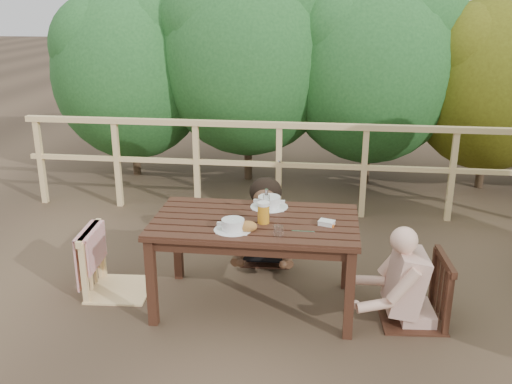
# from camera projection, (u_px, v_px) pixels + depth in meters

# --- Properties ---
(ground) EXTENTS (60.00, 60.00, 0.00)m
(ground) POSITION_uv_depth(u_px,v_px,m) (255.00, 304.00, 4.40)
(ground) COLOR brown
(ground) RESTS_ON ground
(table) EXTENTS (1.50, 0.84, 0.69)m
(table) POSITION_uv_depth(u_px,v_px,m) (255.00, 264.00, 4.29)
(table) COLOR #321B11
(table) RESTS_ON ground
(chair_left) EXTENTS (0.53, 0.53, 0.99)m
(chair_left) POSITION_uv_depth(u_px,v_px,m) (116.00, 234.00, 4.45)
(chair_left) COLOR #E4BF80
(chair_left) RESTS_ON ground
(chair_far) EXTENTS (0.44, 0.44, 0.85)m
(chair_far) POSITION_uv_depth(u_px,v_px,m) (266.00, 215.00, 5.03)
(chair_far) COLOR #321B11
(chair_far) RESTS_ON ground
(chair_right) EXTENTS (0.50, 0.50, 0.94)m
(chair_right) POSITION_uv_depth(u_px,v_px,m) (416.00, 261.00, 4.05)
(chair_right) COLOR #321B11
(chair_right) RESTS_ON ground
(woman) EXTENTS (0.52, 0.63, 1.24)m
(woman) POSITION_uv_depth(u_px,v_px,m) (267.00, 194.00, 4.99)
(woman) COLOR black
(woman) RESTS_ON ground
(diner_right) EXTENTS (0.63, 0.52, 1.19)m
(diner_right) POSITION_uv_depth(u_px,v_px,m) (422.00, 245.00, 4.01)
(diner_right) COLOR #CE9E8C
(diner_right) RESTS_ON ground
(railing) EXTENTS (5.60, 0.10, 1.01)m
(railing) POSITION_uv_depth(u_px,v_px,m) (279.00, 169.00, 6.12)
(railing) COLOR #E4BF80
(railing) RESTS_ON ground
(hedge_row) EXTENTS (6.60, 1.60, 3.80)m
(hedge_row) POSITION_uv_depth(u_px,v_px,m) (323.00, 28.00, 6.75)
(hedge_row) COLOR #215022
(hedge_row) RESTS_ON ground
(soup_near) EXTENTS (0.27, 0.27, 0.09)m
(soup_near) POSITION_uv_depth(u_px,v_px,m) (233.00, 225.00, 3.98)
(soup_near) COLOR white
(soup_near) RESTS_ON table
(soup_far) EXTENTS (0.29, 0.29, 0.10)m
(soup_far) POSITION_uv_depth(u_px,v_px,m) (269.00, 203.00, 4.41)
(soup_far) COLOR white
(soup_far) RESTS_ON table
(bread_roll) EXTENTS (0.13, 0.10, 0.08)m
(bread_roll) POSITION_uv_depth(u_px,v_px,m) (248.00, 226.00, 3.98)
(bread_roll) COLOR #9C5D27
(bread_roll) RESTS_ON table
(beer_glass) EXTENTS (0.09, 0.09, 0.17)m
(beer_glass) POSITION_uv_depth(u_px,v_px,m) (263.00, 213.00, 4.09)
(beer_glass) COLOR gold
(beer_glass) RESTS_ON table
(bottle) EXTENTS (0.05, 0.05, 0.22)m
(bottle) POSITION_uv_depth(u_px,v_px,m) (266.00, 204.00, 4.21)
(bottle) COLOR silver
(bottle) RESTS_ON table
(tumbler) EXTENTS (0.07, 0.07, 0.08)m
(tumbler) POSITION_uv_depth(u_px,v_px,m) (279.00, 232.00, 3.88)
(tumbler) COLOR silver
(tumbler) RESTS_ON table
(butter_tub) EXTENTS (0.13, 0.11, 0.05)m
(butter_tub) POSITION_uv_depth(u_px,v_px,m) (327.00, 224.00, 4.07)
(butter_tub) COLOR silver
(butter_tub) RESTS_ON table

